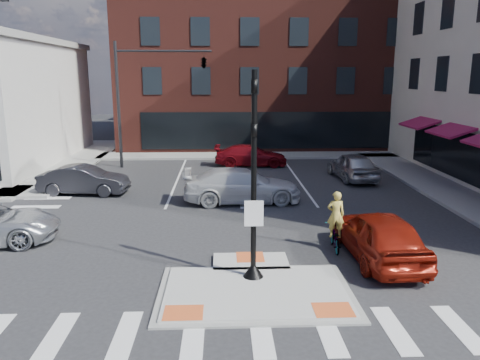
{
  "coord_description": "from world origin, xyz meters",
  "views": [
    {
      "loc": [
        -0.89,
        -12.47,
        5.97
      ],
      "look_at": [
        -0.21,
        5.06,
        2.0
      ],
      "focal_mm": 35.0,
      "sensor_mm": 36.0,
      "label": 1
    }
  ],
  "objects_px": {
    "white_pickup": "(242,186)",
    "bg_car_silver": "(353,166)",
    "bg_car_dark": "(84,180)",
    "bg_car_red": "(251,155)",
    "red_sedan": "(379,235)",
    "cyclist": "(335,230)"
  },
  "relations": [
    {
      "from": "red_sedan",
      "to": "bg_car_silver",
      "type": "distance_m",
      "value": 12.26
    },
    {
      "from": "bg_car_silver",
      "to": "cyclist",
      "type": "xyz_separation_m",
      "value": [
        -3.67,
        -11.07,
        -0.09
      ]
    },
    {
      "from": "bg_car_silver",
      "to": "bg_car_red",
      "type": "xyz_separation_m",
      "value": [
        -5.65,
        4.33,
        -0.09
      ]
    },
    {
      "from": "red_sedan",
      "to": "cyclist",
      "type": "xyz_separation_m",
      "value": [
        -1.22,
        0.93,
        -0.13
      ]
    },
    {
      "from": "bg_car_dark",
      "to": "cyclist",
      "type": "bearing_deg",
      "value": -121.43
    },
    {
      "from": "red_sedan",
      "to": "bg_car_dark",
      "type": "xyz_separation_m",
      "value": [
        -12.15,
        9.13,
        -0.1
      ]
    },
    {
      "from": "bg_car_red",
      "to": "bg_car_silver",
      "type": "bearing_deg",
      "value": -124.77
    },
    {
      "from": "white_pickup",
      "to": "bg_car_silver",
      "type": "distance_m",
      "value": 8.15
    },
    {
      "from": "bg_car_dark",
      "to": "bg_car_red",
      "type": "bearing_deg",
      "value": -45.74
    },
    {
      "from": "bg_car_silver",
      "to": "bg_car_red",
      "type": "relative_size",
      "value": 0.97
    },
    {
      "from": "red_sedan",
      "to": "bg_car_silver",
      "type": "xyz_separation_m",
      "value": [
        2.45,
        12.01,
        -0.04
      ]
    },
    {
      "from": "red_sedan",
      "to": "white_pickup",
      "type": "distance_m",
      "value": 8.38
    },
    {
      "from": "white_pickup",
      "to": "bg_car_dark",
      "type": "relative_size",
      "value": 1.25
    },
    {
      "from": "bg_car_silver",
      "to": "white_pickup",
      "type": "bearing_deg",
      "value": 30.45
    },
    {
      "from": "cyclist",
      "to": "bg_car_silver",
      "type": "bearing_deg",
      "value": -104.24
    },
    {
      "from": "red_sedan",
      "to": "bg_car_dark",
      "type": "distance_m",
      "value": 15.2
    },
    {
      "from": "bg_car_red",
      "to": "cyclist",
      "type": "bearing_deg",
      "value": -169.99
    },
    {
      "from": "bg_car_dark",
      "to": "cyclist",
      "type": "relative_size",
      "value": 2.12
    },
    {
      "from": "bg_car_silver",
      "to": "bg_car_red",
      "type": "bearing_deg",
      "value": -42.58
    },
    {
      "from": "white_pickup",
      "to": "bg_car_silver",
      "type": "height_order",
      "value": "white_pickup"
    },
    {
      "from": "bg_car_dark",
      "to": "bg_car_red",
      "type": "distance_m",
      "value": 11.49
    },
    {
      "from": "white_pickup",
      "to": "red_sedan",
      "type": "bearing_deg",
      "value": -152.91
    }
  ]
}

